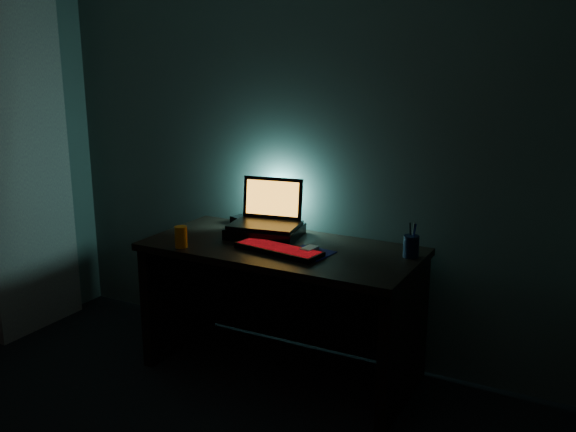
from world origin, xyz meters
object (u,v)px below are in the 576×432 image
(juice_glass, at_px, (181,237))
(router, at_px, (244,220))
(mouse, at_px, (309,250))
(pen_cup, at_px, (411,246))
(laptop, at_px, (268,214))
(keyboard, at_px, (279,250))

(juice_glass, distance_m, router, 0.57)
(mouse, bearing_deg, pen_cup, 28.64)
(pen_cup, bearing_deg, mouse, -158.58)
(laptop, bearing_deg, mouse, -39.71)
(mouse, bearing_deg, keyboard, -152.15)
(keyboard, relative_size, pen_cup, 4.41)
(keyboard, relative_size, mouse, 5.10)
(pen_cup, bearing_deg, laptop, 178.31)
(keyboard, distance_m, juice_glass, 0.54)
(keyboard, distance_m, mouse, 0.16)
(mouse, xyz_separation_m, pen_cup, (0.49, 0.19, 0.04))
(laptop, distance_m, keyboard, 0.37)
(juice_glass, bearing_deg, keyboard, 18.47)
(laptop, xyz_separation_m, router, (-0.24, 0.12, -0.10))
(laptop, distance_m, juice_glass, 0.53)
(mouse, distance_m, router, 0.70)
(pen_cup, bearing_deg, keyboard, -158.77)
(juice_glass, bearing_deg, pen_cup, 20.02)
(laptop, relative_size, keyboard, 0.83)
(keyboard, distance_m, router, 0.60)
(keyboard, height_order, pen_cup, pen_cup)
(mouse, xyz_separation_m, juice_glass, (-0.66, -0.23, 0.04))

